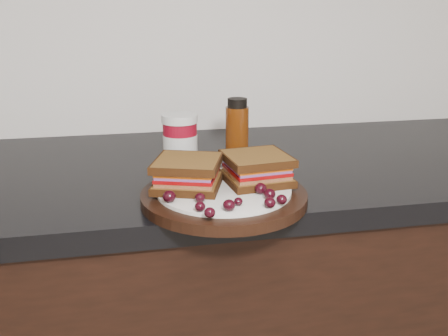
{
  "coord_description": "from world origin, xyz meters",
  "views": [
    {
      "loc": [
        0.09,
        0.7,
        1.21
      ],
      "look_at": [
        0.25,
        1.48,
        0.96
      ],
      "focal_mm": 40.0,
      "sensor_mm": 36.0,
      "label": 1
    }
  ],
  "objects_px": {
    "sandwich_left": "(188,173)",
    "condiment_jar": "(180,140)",
    "plate": "(224,197)",
    "oil_bottle": "(237,130)"
  },
  "relations": [
    {
      "from": "sandwich_left",
      "to": "condiment_jar",
      "type": "distance_m",
      "value": 0.2
    },
    {
      "from": "plate",
      "to": "sandwich_left",
      "type": "height_order",
      "value": "sandwich_left"
    },
    {
      "from": "plate",
      "to": "sandwich_left",
      "type": "bearing_deg",
      "value": 162.61
    },
    {
      "from": "plate",
      "to": "oil_bottle",
      "type": "height_order",
      "value": "oil_bottle"
    },
    {
      "from": "plate",
      "to": "condiment_jar",
      "type": "distance_m",
      "value": 0.23
    },
    {
      "from": "oil_bottle",
      "to": "plate",
      "type": "bearing_deg",
      "value": -108.09
    },
    {
      "from": "plate",
      "to": "sandwich_left",
      "type": "relative_size",
      "value": 2.6
    },
    {
      "from": "plate",
      "to": "sandwich_left",
      "type": "xyz_separation_m",
      "value": [
        -0.06,
        0.02,
        0.04
      ]
    },
    {
      "from": "plate",
      "to": "condiment_jar",
      "type": "relative_size",
      "value": 2.58
    },
    {
      "from": "oil_bottle",
      "to": "sandwich_left",
      "type": "bearing_deg",
      "value": -122.55
    }
  ]
}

